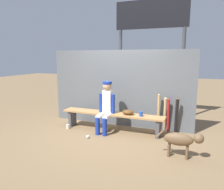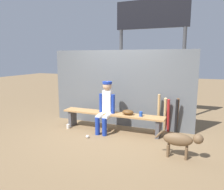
{
  "view_description": "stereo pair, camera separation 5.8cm",
  "coord_description": "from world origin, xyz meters",
  "px_view_note": "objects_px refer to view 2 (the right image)",
  "views": [
    {
      "loc": [
        1.89,
        -4.8,
        1.81
      ],
      "look_at": [
        0.0,
        0.0,
        0.9
      ],
      "focal_mm": 34.7,
      "sensor_mm": 36.0,
      "label": 1
    },
    {
      "loc": [
        1.95,
        -4.78,
        1.81
      ],
      "look_at": [
        0.0,
        0.0,
        0.9
      ],
      "focal_mm": 34.7,
      "sensor_mm": 36.0,
      "label": 2
    }
  ],
  "objects_px": {
    "dugout_bench": "(112,117)",
    "player_seated": "(106,105)",
    "bat_wood_dark": "(177,116)",
    "dog": "(181,140)",
    "cup_on_ground": "(68,126)",
    "bat_wood_tan": "(159,113)",
    "bat_aluminum_red": "(168,116)",
    "scoreboard": "(154,29)",
    "baseball": "(87,137)",
    "bat_aluminum_black": "(176,117)",
    "bat_wood_natural": "(165,115)",
    "cup_on_bench": "(141,114)",
    "baseball_glove": "(128,112)"
  },
  "relations": [
    {
      "from": "bat_wood_tan",
      "to": "cup_on_ground",
      "type": "height_order",
      "value": "bat_wood_tan"
    },
    {
      "from": "bat_wood_natural",
      "to": "bat_wood_dark",
      "type": "relative_size",
      "value": 0.99
    },
    {
      "from": "bat_wood_tan",
      "to": "bat_aluminum_black",
      "type": "relative_size",
      "value": 1.09
    },
    {
      "from": "bat_wood_natural",
      "to": "cup_on_bench",
      "type": "bearing_deg",
      "value": -137.01
    },
    {
      "from": "dugout_bench",
      "to": "bat_aluminum_black",
      "type": "xyz_separation_m",
      "value": [
        1.49,
        0.36,
        0.07
      ]
    },
    {
      "from": "cup_on_bench",
      "to": "dugout_bench",
      "type": "bearing_deg",
      "value": 178.03
    },
    {
      "from": "baseball_glove",
      "to": "bat_wood_natural",
      "type": "bearing_deg",
      "value": 27.87
    },
    {
      "from": "baseball",
      "to": "scoreboard",
      "type": "bearing_deg",
      "value": 67.23
    },
    {
      "from": "bat_aluminum_black",
      "to": "cup_on_bench",
      "type": "xyz_separation_m",
      "value": [
        -0.76,
        -0.38,
        0.08
      ]
    },
    {
      "from": "baseball",
      "to": "dugout_bench",
      "type": "bearing_deg",
      "value": 64.12
    },
    {
      "from": "dog",
      "to": "dugout_bench",
      "type": "bearing_deg",
      "value": 152.68
    },
    {
      "from": "dugout_bench",
      "to": "player_seated",
      "type": "relative_size",
      "value": 2.09
    },
    {
      "from": "bat_aluminum_red",
      "to": "bat_wood_dark",
      "type": "xyz_separation_m",
      "value": [
        0.2,
        -0.0,
        0.02
      ]
    },
    {
      "from": "baseball_glove",
      "to": "baseball",
      "type": "xyz_separation_m",
      "value": [
        -0.74,
        -0.67,
        -0.48
      ]
    },
    {
      "from": "scoreboard",
      "to": "dugout_bench",
      "type": "bearing_deg",
      "value": -111.42
    },
    {
      "from": "bat_wood_dark",
      "to": "dugout_bench",
      "type": "bearing_deg",
      "value": -164.34
    },
    {
      "from": "dugout_bench",
      "to": "baseball",
      "type": "height_order",
      "value": "dugout_bench"
    },
    {
      "from": "cup_on_bench",
      "to": "scoreboard",
      "type": "bearing_deg",
      "value": 93.59
    },
    {
      "from": "baseball_glove",
      "to": "bat_wood_natural",
      "type": "relative_size",
      "value": 0.32
    },
    {
      "from": "baseball",
      "to": "bat_aluminum_black",
      "type": "bearing_deg",
      "value": 29.54
    },
    {
      "from": "dog",
      "to": "cup_on_ground",
      "type": "bearing_deg",
      "value": 167.61
    },
    {
      "from": "bat_wood_tan",
      "to": "baseball",
      "type": "bearing_deg",
      "value": -142.55
    },
    {
      "from": "dugout_bench",
      "to": "baseball_glove",
      "type": "bearing_deg",
      "value": 0.0
    },
    {
      "from": "bat_wood_tan",
      "to": "bat_aluminum_red",
      "type": "height_order",
      "value": "bat_wood_tan"
    },
    {
      "from": "dog",
      "to": "bat_wood_dark",
      "type": "bearing_deg",
      "value": 99.0
    },
    {
      "from": "baseball",
      "to": "dog",
      "type": "relative_size",
      "value": 0.09
    },
    {
      "from": "cup_on_bench",
      "to": "bat_aluminum_black",
      "type": "bearing_deg",
      "value": 26.77
    },
    {
      "from": "bat_aluminum_red",
      "to": "scoreboard",
      "type": "bearing_deg",
      "value": 119.42
    },
    {
      "from": "player_seated",
      "to": "cup_on_bench",
      "type": "relative_size",
      "value": 11.21
    },
    {
      "from": "bat_wood_dark",
      "to": "bat_aluminum_red",
      "type": "bearing_deg",
      "value": 178.94
    },
    {
      "from": "bat_wood_natural",
      "to": "cup_on_bench",
      "type": "height_order",
      "value": "bat_wood_natural"
    },
    {
      "from": "player_seated",
      "to": "bat_aluminum_red",
      "type": "distance_m",
      "value": 1.54
    },
    {
      "from": "baseball_glove",
      "to": "bat_aluminum_red",
      "type": "bearing_deg",
      "value": 25.52
    },
    {
      "from": "baseball",
      "to": "bat_wood_tan",
      "type": "bearing_deg",
      "value": 37.45
    },
    {
      "from": "bat_wood_natural",
      "to": "bat_aluminum_black",
      "type": "height_order",
      "value": "bat_wood_natural"
    },
    {
      "from": "bat_aluminum_red",
      "to": "cup_on_ground",
      "type": "bearing_deg",
      "value": -164.13
    },
    {
      "from": "baseball_glove",
      "to": "scoreboard",
      "type": "height_order",
      "value": "scoreboard"
    },
    {
      "from": "baseball_glove",
      "to": "cup_on_bench",
      "type": "xyz_separation_m",
      "value": [
        0.32,
        -0.03,
        -0.01
      ]
    },
    {
      "from": "player_seated",
      "to": "bat_wood_natural",
      "type": "bearing_deg",
      "value": 21.65
    },
    {
      "from": "bat_aluminum_black",
      "to": "player_seated",
      "type": "bearing_deg",
      "value": -164.0
    },
    {
      "from": "player_seated",
      "to": "cup_on_bench",
      "type": "bearing_deg",
      "value": 5.38
    },
    {
      "from": "cup_on_bench",
      "to": "baseball",
      "type": "bearing_deg",
      "value": -148.57
    },
    {
      "from": "baseball",
      "to": "player_seated",
      "type": "bearing_deg",
      "value": 70.42
    },
    {
      "from": "bat_wood_tan",
      "to": "bat_aluminum_red",
      "type": "bearing_deg",
      "value": 6.9
    },
    {
      "from": "bat_wood_tan",
      "to": "scoreboard",
      "type": "bearing_deg",
      "value": 109.89
    },
    {
      "from": "player_seated",
      "to": "bat_wood_tan",
      "type": "xyz_separation_m",
      "value": [
        1.19,
        0.5,
        -0.2
      ]
    },
    {
      "from": "bat_aluminum_red",
      "to": "cup_on_ground",
      "type": "relative_size",
      "value": 7.54
    },
    {
      "from": "dugout_bench",
      "to": "bat_wood_dark",
      "type": "distance_m",
      "value": 1.56
    },
    {
      "from": "bat_aluminum_black",
      "to": "cup_on_bench",
      "type": "bearing_deg",
      "value": -153.23
    },
    {
      "from": "bat_wood_natural",
      "to": "dog",
      "type": "height_order",
      "value": "bat_wood_natural"
    }
  ]
}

